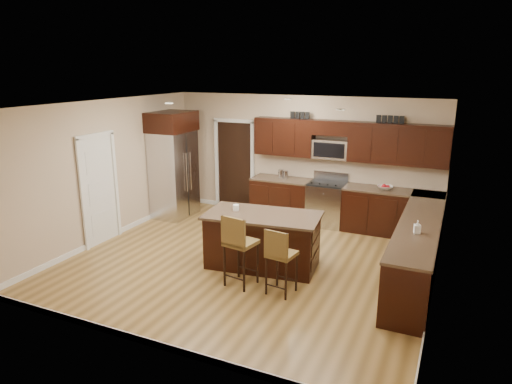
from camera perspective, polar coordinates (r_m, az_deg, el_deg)
The scene contains 22 objects.
floor at distance 8.04m, azimuth -0.93°, elevation -8.72°, with size 6.00×6.00×0.00m, color olive.
ceiling at distance 7.36m, azimuth -1.02°, elevation 10.85°, with size 6.00×6.00×0.00m, color silver.
wall_back at distance 10.08m, azimuth 5.75°, elevation 4.25°, with size 6.00×6.00×0.00m, color #C1A98C.
wall_left at distance 9.25m, azimuth -18.04°, elevation 2.56°, with size 5.50×5.50×0.00m, color #C1A98C.
wall_right at distance 6.90m, azimuth 22.16°, elevation -2.04°, with size 5.50×5.50×0.00m, color #C1A98C.
base_cabinets at distance 8.64m, azimuth 14.79°, elevation -4.20°, with size 4.02×3.96×0.92m.
upper_cabinets at distance 9.56m, azimuth 11.47°, elevation 6.40°, with size 4.00×0.33×0.80m.
range at distance 9.82m, azimuth 8.81°, elevation -1.43°, with size 0.76×0.64×1.11m.
microwave at distance 9.70m, azimuth 9.34°, elevation 5.31°, with size 0.76×0.31×0.40m, color silver.
doorway at distance 10.76m, azimuth -2.67°, elevation 3.28°, with size 0.85×0.03×2.06m, color black.
pantry_door at distance 9.10m, azimuth -19.04°, elevation 0.12°, with size 0.03×0.80×2.04m, color white.
letter_decor at distance 9.53m, azimuth 10.77°, elevation 9.17°, with size 2.20×0.03×0.15m, color black, non-canonical shape.
island at distance 7.74m, azimuth 0.84°, elevation -6.23°, with size 2.01×1.22×0.92m.
stool_mid at distance 6.94m, azimuth -2.23°, elevation -6.34°, with size 0.49×0.49×1.15m.
stool_right at distance 6.72m, azimuth 2.98°, elevation -7.77°, with size 0.43×0.43×1.03m.
refrigerator at distance 10.30m, azimuth -10.27°, elevation 3.48°, with size 0.79×1.02×2.35m.
floor_mat at distance 9.29m, azimuth 1.74°, elevation -5.28°, with size 0.90×0.60×0.01m, color olive.
fruit_bowl at distance 9.46m, azimuth 15.82°, elevation 0.56°, with size 0.30×0.30×0.07m, color silver.
soap_bottle at distance 7.10m, azimuth 19.51°, elevation -4.13°, with size 0.09×0.09×0.20m, color #B2B2B2.
canister_tall at distance 10.00m, azimuth 3.13°, elevation 2.26°, with size 0.12×0.12×0.19m, color silver.
canister_short at distance 9.96m, azimuth 3.74°, elevation 2.16°, with size 0.11×0.11×0.18m, color silver.
island_jar at distance 7.76m, azimuth -2.53°, elevation -1.96°, with size 0.10×0.10×0.10m, color white.
Camera 1 is at (3.15, -6.63, 3.28)m, focal length 32.00 mm.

